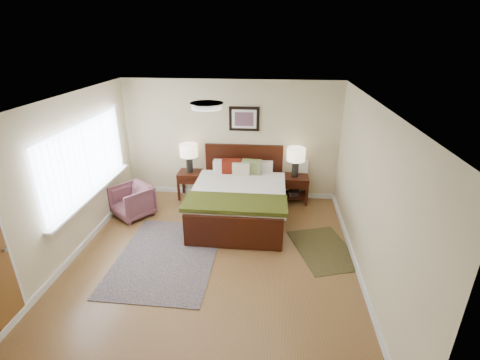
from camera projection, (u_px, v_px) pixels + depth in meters
The scene contains 17 objects.
floor at pixel (212, 261), 5.51m from camera, with size 5.00×5.00×0.00m, color brown.
back_wall at pixel (231, 140), 7.31m from camera, with size 4.50×0.04×2.50m, color beige.
front_wall at pixel (153, 322), 2.73m from camera, with size 4.50×0.04×2.50m, color beige.
left_wall at pixel (62, 184), 5.22m from camera, with size 0.04×5.00×2.50m, color beige.
right_wall at pixel (370, 196), 4.82m from camera, with size 0.04×5.00×2.50m, color beige.
ceiling at pixel (207, 103), 4.53m from camera, with size 4.50×5.00×0.02m, color white.
window at pixel (88, 160), 5.81m from camera, with size 0.11×2.72×1.32m.
ceil_fixture at pixel (207, 105), 4.54m from camera, with size 0.44×0.44×0.08m.
bed at pixel (239, 193), 6.60m from camera, with size 1.77×2.14×1.15m.
wall_art at pixel (244, 119), 7.07m from camera, with size 0.62×0.05×0.50m.
nightstand_left at pixel (190, 177), 7.46m from camera, with size 0.50×0.45×0.59m.
nightstand_right at pixel (294, 186), 7.31m from camera, with size 0.58×0.44×0.58m.
lamp_left at pixel (189, 152), 7.26m from camera, with size 0.37×0.37×0.61m.
lamp_right at pixel (296, 157), 7.07m from camera, with size 0.37×0.37×0.61m.
armchair at pixel (132, 201), 6.76m from camera, with size 0.67×0.69×0.63m, color brown.
rug_persian at pixel (167, 257), 5.61m from camera, with size 1.55×2.19×0.01m, color #0D1643.
rug_navy at pixel (324, 249), 5.80m from camera, with size 0.87×1.30×0.01m, color black.
Camera 1 is at (0.88, -4.50, 3.35)m, focal length 26.00 mm.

